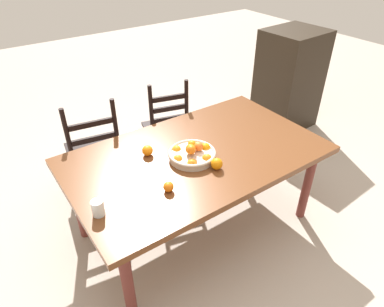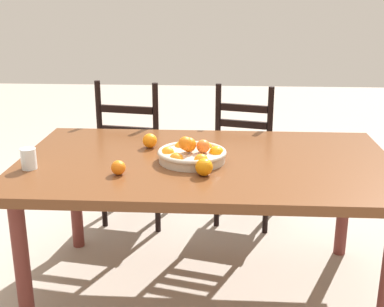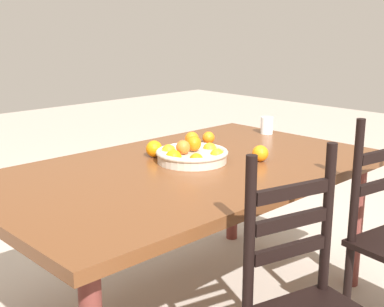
# 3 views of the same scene
# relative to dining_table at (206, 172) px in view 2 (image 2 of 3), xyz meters

# --- Properties ---
(ground_plane) EXTENTS (12.00, 12.00, 0.00)m
(ground_plane) POSITION_rel_dining_table_xyz_m (0.00, 0.00, -0.65)
(ground_plane) COLOR #AD9F90
(dining_table) EXTENTS (1.83, 1.08, 0.72)m
(dining_table) POSITION_rel_dining_table_xyz_m (0.00, 0.00, 0.00)
(dining_table) COLOR brown
(dining_table) RESTS_ON ground
(chair_near_window) EXTENTS (0.49, 0.49, 0.98)m
(chair_near_window) POSITION_rel_dining_table_xyz_m (-0.49, 0.82, -0.20)
(chair_near_window) COLOR black
(chair_near_window) RESTS_ON ground
(chair_by_cabinet) EXTENTS (0.47, 0.47, 0.96)m
(chair_by_cabinet) POSITION_rel_dining_table_xyz_m (0.24, 0.83, -0.21)
(chair_by_cabinet) COLOR black
(chair_by_cabinet) RESTS_ON ground
(fruit_bowl) EXTENTS (0.33, 0.33, 0.13)m
(fruit_bowl) POSITION_rel_dining_table_xyz_m (-0.06, -0.04, 0.11)
(fruit_bowl) COLOR beige
(fruit_bowl) RESTS_ON dining_table
(orange_loose_0) EXTENTS (0.08, 0.08, 0.08)m
(orange_loose_0) POSITION_rel_dining_table_xyz_m (-0.30, 0.18, 0.11)
(orange_loose_0) COLOR orange
(orange_loose_0) RESTS_ON dining_table
(orange_loose_1) EXTENTS (0.07, 0.07, 0.07)m
(orange_loose_1) POSITION_rel_dining_table_xyz_m (-0.39, -0.24, 0.10)
(orange_loose_1) COLOR orange
(orange_loose_1) RESTS_ON dining_table
(orange_loose_2) EXTENTS (0.08, 0.08, 0.08)m
(orange_loose_2) POSITION_rel_dining_table_xyz_m (0.00, -0.23, 0.11)
(orange_loose_2) COLOR orange
(orange_loose_2) RESTS_ON dining_table
(drinking_glass) EXTENTS (0.07, 0.07, 0.10)m
(drinking_glass) POSITION_rel_dining_table_xyz_m (-0.82, -0.19, 0.12)
(drinking_glass) COLOR silver
(drinking_glass) RESTS_ON dining_table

